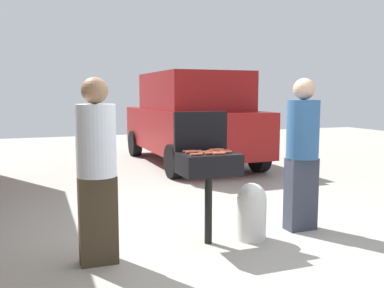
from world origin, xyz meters
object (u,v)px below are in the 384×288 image
at_px(hot_dog_5, 204,152).
at_px(hot_dog_10, 218,150).
at_px(hot_dog_4, 212,151).
at_px(person_right, 302,149).
at_px(hot_dog_7, 219,153).
at_px(hot_dog_12, 223,151).
at_px(hot_dog_9, 189,151).
at_px(person_left, 97,164).
at_px(propane_tank, 252,210).
at_px(hot_dog_1, 211,153).
at_px(hot_dog_0, 217,152).
at_px(hot_dog_2, 226,152).
at_px(hot_dog_13, 215,150).
at_px(parked_minivan, 191,118).
at_px(hot_dog_3, 195,151).
at_px(bbq_grill, 209,167).
at_px(hot_dog_6, 206,152).
at_px(hot_dog_11, 196,154).
at_px(hot_dog_8, 192,152).

height_order(hot_dog_5, hot_dog_10, same).
height_order(hot_dog_4, person_right, person_right).
bearing_deg(hot_dog_7, person_right, 10.03).
bearing_deg(hot_dog_12, hot_dog_9, 164.86).
bearing_deg(person_left, hot_dog_9, 17.03).
bearing_deg(propane_tank, hot_dog_1, -172.97).
bearing_deg(hot_dog_0, hot_dog_2, -22.02).
height_order(hot_dog_13, parked_minivan, parked_minivan).
distance_m(hot_dog_3, hot_dog_13, 0.25).
height_order(hot_dog_9, parked_minivan, parked_minivan).
bearing_deg(hot_dog_7, hot_dog_9, 131.72).
relative_size(hot_dog_0, hot_dog_7, 1.00).
height_order(bbq_grill, hot_dog_12, hot_dog_12).
relative_size(hot_dog_0, hot_dog_3, 1.00).
bearing_deg(parked_minivan, hot_dog_4, 71.47).
distance_m(hot_dog_0, hot_dog_1, 0.11).
height_order(hot_dog_3, hot_dog_9, same).
distance_m(hot_dog_4, person_left, 1.25).
height_order(hot_dog_6, hot_dog_11, same).
relative_size(hot_dog_1, person_right, 0.07).
xyz_separation_m(bbq_grill, parked_minivan, (1.61, 4.89, 0.21)).
distance_m(hot_dog_1, hot_dog_3, 0.21).
distance_m(hot_dog_4, person_right, 1.11).
relative_size(hot_dog_8, hot_dog_12, 1.00).
relative_size(hot_dog_1, person_left, 0.08).
distance_m(hot_dog_11, hot_dog_13, 0.41).
relative_size(hot_dog_5, hot_dog_7, 1.00).
relative_size(bbq_grill, hot_dog_4, 7.39).
bearing_deg(hot_dog_8, hot_dog_7, -39.38).
height_order(hot_dog_2, hot_dog_6, same).
bearing_deg(hot_dog_10, hot_dog_3, -175.81).
bearing_deg(bbq_grill, hot_dog_5, -158.34).
height_order(hot_dog_11, person_left, person_left).
xyz_separation_m(hot_dog_4, hot_dog_12, (0.11, -0.05, 0.00)).
distance_m(bbq_grill, parked_minivan, 5.15).
xyz_separation_m(hot_dog_6, person_left, (-1.14, -0.15, -0.04)).
bearing_deg(hot_dog_6, hot_dog_7, -64.76).
distance_m(hot_dog_3, person_right, 1.30).
xyz_separation_m(hot_dog_9, hot_dog_12, (0.36, -0.10, 0.00)).
relative_size(hot_dog_8, hot_dog_13, 1.00).
distance_m(hot_dog_3, hot_dog_9, 0.07).
height_order(bbq_grill, propane_tank, bbq_grill).
bearing_deg(hot_dog_10, hot_dog_2, -89.78).
distance_m(hot_dog_5, hot_dog_7, 0.17).
bearing_deg(hot_dog_1, hot_dog_3, 115.79).
height_order(hot_dog_12, person_right, person_right).
bearing_deg(parked_minivan, hot_dog_8, 69.00).
height_order(hot_dog_3, hot_dog_4, same).
relative_size(hot_dog_6, hot_dog_7, 1.00).
xyz_separation_m(propane_tank, person_left, (-1.64, -0.09, 0.61)).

